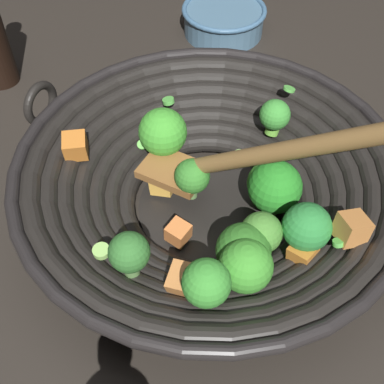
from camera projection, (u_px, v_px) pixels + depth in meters
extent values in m
plane|color=#28231E|center=(208.00, 211.00, 0.58)|extent=(4.00, 4.00, 0.00)
cylinder|color=black|center=(208.00, 208.00, 0.57)|extent=(0.16, 0.16, 0.01)
torus|color=black|center=(209.00, 201.00, 0.56)|extent=(0.21, 0.21, 0.02)
torus|color=black|center=(209.00, 196.00, 0.56)|extent=(0.24, 0.24, 0.02)
torus|color=black|center=(209.00, 191.00, 0.55)|extent=(0.27, 0.27, 0.02)
torus|color=black|center=(209.00, 186.00, 0.54)|extent=(0.30, 0.30, 0.02)
torus|color=black|center=(210.00, 181.00, 0.54)|extent=(0.33, 0.33, 0.02)
torus|color=black|center=(210.00, 176.00, 0.53)|extent=(0.36, 0.36, 0.02)
torus|color=black|center=(210.00, 171.00, 0.52)|extent=(0.39, 0.39, 0.02)
torus|color=black|center=(210.00, 165.00, 0.52)|extent=(0.42, 0.42, 0.01)
torus|color=black|center=(41.00, 104.00, 0.58)|extent=(0.04, 0.05, 0.05)
cylinder|color=#67A148|center=(244.00, 281.00, 0.46)|extent=(0.03, 0.03, 0.01)
sphere|color=green|center=(246.00, 266.00, 0.44)|extent=(0.05, 0.05, 0.05)
cylinder|color=#6AB33B|center=(273.00, 129.00, 0.59)|extent=(0.02, 0.02, 0.02)
sphere|color=green|center=(275.00, 115.00, 0.58)|extent=(0.04, 0.04, 0.04)
cylinder|color=#61904B|center=(132.00, 268.00, 0.46)|extent=(0.02, 0.02, 0.02)
sphere|color=#326F2D|center=(129.00, 252.00, 0.44)|extent=(0.04, 0.04, 0.04)
cylinder|color=#69A441|center=(259.00, 247.00, 0.49)|extent=(0.03, 0.03, 0.02)
sphere|color=#468431|center=(261.00, 233.00, 0.48)|extent=(0.04, 0.04, 0.04)
cylinder|color=#75A152|center=(241.00, 268.00, 0.49)|extent=(0.03, 0.03, 0.02)
sphere|color=#2D6A21|center=(243.00, 250.00, 0.47)|extent=(0.05, 0.05, 0.05)
cylinder|color=#7BB354|center=(164.00, 152.00, 0.59)|extent=(0.03, 0.03, 0.02)
sphere|color=green|center=(163.00, 132.00, 0.57)|extent=(0.06, 0.06, 0.06)
cylinder|color=#6AA03A|center=(268.00, 199.00, 0.56)|extent=(0.03, 0.03, 0.02)
sphere|color=#3F922D|center=(270.00, 183.00, 0.54)|extent=(0.05, 0.05, 0.05)
cylinder|color=#63904C|center=(192.00, 191.00, 0.55)|extent=(0.02, 0.02, 0.02)
sphere|color=#37802C|center=(192.00, 176.00, 0.53)|extent=(0.04, 0.04, 0.04)
cylinder|color=#66993D|center=(302.00, 244.00, 0.50)|extent=(0.03, 0.03, 0.02)
sphere|color=#2C843A|center=(307.00, 227.00, 0.48)|extent=(0.05, 0.05, 0.05)
cylinder|color=#67943F|center=(271.00, 207.00, 0.55)|extent=(0.03, 0.03, 0.02)
sphere|color=#288A25|center=(275.00, 187.00, 0.53)|extent=(0.06, 0.06, 0.06)
cylinder|color=#72A353|center=(206.00, 298.00, 0.43)|extent=(0.02, 0.02, 0.02)
sphere|color=green|center=(206.00, 283.00, 0.41)|extent=(0.04, 0.04, 0.04)
cube|color=orange|center=(178.00, 233.00, 0.52)|extent=(0.03, 0.03, 0.02)
cube|color=gold|center=(163.00, 181.00, 0.57)|extent=(0.04, 0.03, 0.03)
cube|color=#C5793D|center=(186.00, 281.00, 0.45)|extent=(0.04, 0.04, 0.04)
cube|color=#C87D3D|center=(352.00, 228.00, 0.46)|extent=(0.03, 0.03, 0.03)
cube|color=orange|center=(75.00, 146.00, 0.54)|extent=(0.03, 0.03, 0.03)
cube|color=#C5732A|center=(303.00, 255.00, 0.48)|extent=(0.03, 0.03, 0.03)
cylinder|color=#56B247|center=(168.00, 101.00, 0.60)|extent=(0.02, 0.02, 0.01)
cylinder|color=#6BC651|center=(142.00, 145.00, 0.59)|extent=(0.02, 0.02, 0.01)
cylinder|color=#56B247|center=(338.00, 243.00, 0.46)|extent=(0.01, 0.01, 0.01)
cylinder|color=#99D166|center=(238.00, 155.00, 0.56)|extent=(0.02, 0.02, 0.01)
cylinder|color=#99D166|center=(241.00, 261.00, 0.46)|extent=(0.02, 0.02, 0.01)
cylinder|color=#99D166|center=(101.00, 251.00, 0.45)|extent=(0.02, 0.02, 0.01)
cylinder|color=#56B247|center=(158.00, 137.00, 0.59)|extent=(0.02, 0.02, 0.01)
cylinder|color=#56B247|center=(289.00, 89.00, 0.58)|extent=(0.02, 0.02, 0.01)
cylinder|color=#56B247|center=(195.00, 287.00, 0.44)|extent=(0.02, 0.02, 0.01)
cube|color=brown|center=(173.00, 171.00, 0.56)|extent=(0.09, 0.08, 0.01)
cylinder|color=brown|center=(310.00, 146.00, 0.43)|extent=(0.20, 0.15, 0.18)
cylinder|color=slate|center=(224.00, 21.00, 0.80)|extent=(0.13, 0.13, 0.04)
torus|color=#43698B|center=(224.00, 10.00, 0.79)|extent=(0.14, 0.14, 0.01)
cylinder|color=#99D166|center=(200.00, 16.00, 0.81)|extent=(0.02, 0.02, 0.01)
cylinder|color=#99D166|center=(239.00, 27.00, 0.79)|extent=(0.02, 0.02, 0.01)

